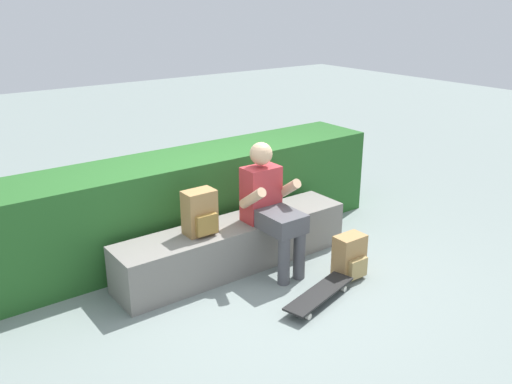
% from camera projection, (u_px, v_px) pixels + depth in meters
% --- Properties ---
extents(ground_plane, '(24.00, 24.00, 0.00)m').
position_uv_depth(ground_plane, '(256.00, 279.00, 4.95)').
color(ground_plane, gray).
extents(bench_main, '(2.35, 0.48, 0.45)m').
position_uv_depth(bench_main, '(235.00, 245.00, 5.12)').
color(bench_main, gray).
rests_on(bench_main, ground).
extents(person_skater, '(0.49, 0.62, 1.20)m').
position_uv_depth(person_skater, '(270.00, 204.00, 4.95)').
color(person_skater, '#B73338').
rests_on(person_skater, ground).
extents(skateboard_near_person, '(0.82, 0.40, 0.09)m').
position_uv_depth(skateboard_near_person, '(319.00, 294.00, 4.56)').
color(skateboard_near_person, black).
rests_on(skateboard_near_person, ground).
extents(backpack_on_bench, '(0.28, 0.23, 0.40)m').
position_uv_depth(backpack_on_bench, '(200.00, 213.00, 4.76)').
color(backpack_on_bench, '#A37A47').
rests_on(backpack_on_bench, bench_main).
extents(backpack_on_ground, '(0.28, 0.23, 0.40)m').
position_uv_depth(backpack_on_ground, '(350.00, 257.00, 4.95)').
color(backpack_on_ground, '#A37A47').
rests_on(backpack_on_ground, ground).
extents(hedge_row, '(4.41, 0.75, 0.94)m').
position_uv_depth(hedge_row, '(184.00, 201.00, 5.51)').
color(hedge_row, '#265D25').
rests_on(hedge_row, ground).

